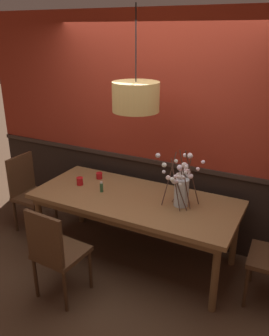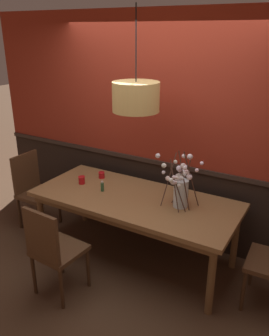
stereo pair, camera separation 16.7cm
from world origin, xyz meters
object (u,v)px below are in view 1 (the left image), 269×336
(condiment_bottle, at_px, (101,187))
(pendant_lamp, at_px, (136,97))
(dining_table, at_px, (135,204))
(chair_near_side_left, at_px, (55,250))
(chair_head_west_end, at_px, (29,189))
(vase_with_blossoms, at_px, (181,187))
(candle_holder_nearer_edge, at_px, (99,176))
(chair_far_side_right, at_px, (193,190))
(candle_holder_nearer_center, at_px, (80,181))

(condiment_bottle, distance_m, pendant_lamp, 1.08)
(dining_table, distance_m, chair_near_side_left, 0.98)
(condiment_bottle, bearing_deg, chair_head_west_end, 178.36)
(vase_with_blossoms, xyz_separation_m, pendant_lamp, (-0.49, -0.03, 0.86))
(dining_table, relative_size, candle_holder_nearer_edge, 28.40)
(condiment_bottle, bearing_deg, dining_table, 6.21)
(chair_far_side_right, distance_m, candle_holder_nearer_edge, 1.20)
(chair_near_side_left, xyz_separation_m, condiment_bottle, (-0.03, 0.86, 0.28))
(chair_head_west_end, height_order, candle_holder_nearer_center, chair_head_west_end)
(chair_far_side_right, distance_m, vase_with_blossoms, 0.97)
(vase_with_blossoms, bearing_deg, chair_head_west_end, -177.94)
(candle_holder_nearer_center, bearing_deg, candle_holder_nearer_edge, 68.77)
(dining_table, distance_m, chair_head_west_end, 1.52)
(chair_head_west_end, bearing_deg, condiment_bottle, -1.64)
(chair_near_side_left, bearing_deg, chair_far_side_right, 68.73)
(vase_with_blossoms, height_order, candle_holder_nearer_center, vase_with_blossoms)
(chair_far_side_right, bearing_deg, candle_holder_nearer_center, -138.96)
(dining_table, bearing_deg, condiment_bottle, -173.79)
(condiment_bottle, xyz_separation_m, pendant_lamp, (0.39, 0.07, 1.00))
(candle_holder_nearer_center, xyz_separation_m, candle_holder_nearer_edge, (0.10, 0.26, -0.01))
(chair_near_side_left, bearing_deg, candle_holder_nearer_edge, 102.36)
(dining_table, distance_m, chair_far_side_right, 1.00)
(chair_far_side_right, relative_size, vase_with_blossoms, 1.48)
(vase_with_blossoms, relative_size, pendant_lamp, 0.66)
(chair_near_side_left, bearing_deg, vase_with_blossoms, 48.61)
(chair_near_side_left, relative_size, candle_holder_nearer_edge, 12.34)
(chair_far_side_right, relative_size, chair_near_side_left, 0.98)
(candle_holder_nearer_center, relative_size, condiment_bottle, 0.77)
(pendant_lamp, bearing_deg, condiment_bottle, -169.92)
(chair_far_side_right, relative_size, candle_holder_nearer_center, 10.30)
(dining_table, relative_size, vase_with_blossoms, 3.46)
(chair_far_side_right, xyz_separation_m, chair_head_west_end, (-1.86, -0.93, 0.00))
(pendant_lamp, bearing_deg, candle_holder_nearer_center, -177.68)
(chair_near_side_left, xyz_separation_m, vase_with_blossoms, (0.85, 0.96, 0.43))
(chair_head_west_end, height_order, vase_with_blossoms, vase_with_blossoms)
(vase_with_blossoms, bearing_deg, candle_holder_nearer_center, -176.96)
(pendant_lamp, bearing_deg, candle_holder_nearer_edge, 159.63)
(chair_far_side_right, xyz_separation_m, chair_near_side_left, (-0.71, -1.82, -0.00))
(chair_head_west_end, relative_size, vase_with_blossoms, 1.52)
(vase_with_blossoms, xyz_separation_m, candle_holder_nearer_center, (-1.20, -0.06, -0.16))
(dining_table, distance_m, candle_holder_nearer_edge, 0.67)
(dining_table, height_order, vase_with_blossoms, vase_with_blossoms)
(condiment_bottle, bearing_deg, candle_holder_nearer_center, 172.78)
(candle_holder_nearer_center, distance_m, pendant_lamp, 1.24)
(chair_head_west_end, height_order, pendant_lamp, pendant_lamp)
(chair_near_side_left, height_order, vase_with_blossoms, vase_with_blossoms)
(chair_near_side_left, bearing_deg, dining_table, 68.45)
(chair_near_side_left, relative_size, pendant_lamp, 0.99)
(chair_near_side_left, distance_m, candle_holder_nearer_center, 1.00)
(dining_table, bearing_deg, vase_with_blossoms, 7.21)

